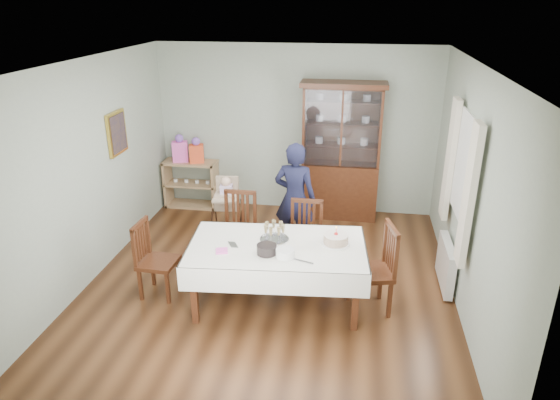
% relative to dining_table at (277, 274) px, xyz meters
% --- Properties ---
extents(floor, '(5.00, 5.00, 0.00)m').
position_rel_dining_table_xyz_m(floor, '(-0.16, 0.40, -0.38)').
color(floor, '#593319').
rests_on(floor, ground).
extents(room_shell, '(5.00, 5.00, 5.00)m').
position_rel_dining_table_xyz_m(room_shell, '(-0.16, 0.93, 1.32)').
color(room_shell, '#9EAA99').
rests_on(room_shell, floor).
extents(dining_table, '(2.09, 1.32, 0.76)m').
position_rel_dining_table_xyz_m(dining_table, '(0.00, 0.00, 0.00)').
color(dining_table, '#4A2412').
rests_on(dining_table, floor).
extents(china_cabinet, '(1.30, 0.48, 2.18)m').
position_rel_dining_table_xyz_m(china_cabinet, '(0.59, 2.66, 0.74)').
color(china_cabinet, '#4A2412').
rests_on(china_cabinet, floor).
extents(sideboard, '(0.90, 0.38, 0.80)m').
position_rel_dining_table_xyz_m(sideboard, '(-1.91, 2.68, 0.02)').
color(sideboard, tan).
rests_on(sideboard, floor).
extents(picture_frame, '(0.04, 0.48, 0.58)m').
position_rel_dining_table_xyz_m(picture_frame, '(-2.38, 1.20, 1.27)').
color(picture_frame, gold).
rests_on(picture_frame, room_shell).
extents(window, '(0.04, 1.02, 1.22)m').
position_rel_dining_table_xyz_m(window, '(2.06, 0.70, 1.17)').
color(window, white).
rests_on(window, room_shell).
extents(curtain_left, '(0.07, 0.30, 1.55)m').
position_rel_dining_table_xyz_m(curtain_left, '(2.00, 0.08, 1.07)').
color(curtain_left, silver).
rests_on(curtain_left, room_shell).
extents(curtain_right, '(0.07, 0.30, 1.55)m').
position_rel_dining_table_xyz_m(curtain_right, '(2.00, 1.32, 1.07)').
color(curtain_right, silver).
rests_on(curtain_right, room_shell).
extents(radiator, '(0.10, 0.80, 0.55)m').
position_rel_dining_table_xyz_m(radiator, '(2.00, 0.70, -0.08)').
color(radiator, white).
rests_on(radiator, floor).
extents(chair_far_left, '(0.46, 0.46, 1.00)m').
position_rel_dining_table_xyz_m(chair_far_left, '(-0.65, 0.81, -0.09)').
color(chair_far_left, '#4A2412').
rests_on(chair_far_left, floor).
extents(chair_far_right, '(0.44, 0.44, 0.96)m').
position_rel_dining_table_xyz_m(chair_far_right, '(0.24, 0.74, -0.10)').
color(chair_far_right, '#4A2412').
rests_on(chair_far_right, floor).
extents(chair_end_left, '(0.44, 0.44, 0.94)m').
position_rel_dining_table_xyz_m(chair_end_left, '(-1.44, -0.03, -0.11)').
color(chair_end_left, '#4A2412').
rests_on(chair_end_left, floor).
extents(chair_end_right, '(0.57, 0.57, 1.04)m').
position_rel_dining_table_xyz_m(chair_end_right, '(1.08, 0.05, -0.08)').
color(chair_end_right, '#4A2412').
rests_on(chair_end_right, floor).
extents(woman, '(0.62, 0.45, 1.58)m').
position_rel_dining_table_xyz_m(woman, '(0.03, 1.34, 0.41)').
color(woman, black).
rests_on(woman, floor).
extents(high_chair, '(0.49, 0.49, 0.99)m').
position_rel_dining_table_xyz_m(high_chair, '(-0.98, 1.51, 0.00)').
color(high_chair, black).
rests_on(high_chair, floor).
extents(champagne_tray, '(0.34, 0.34, 0.20)m').
position_rel_dining_table_xyz_m(champagne_tray, '(-0.05, 0.13, 0.44)').
color(champagne_tray, silver).
rests_on(champagne_tray, dining_table).
extents(birthday_cake, '(0.32, 0.32, 0.22)m').
position_rel_dining_table_xyz_m(birthday_cake, '(0.65, 0.13, 0.43)').
color(birthday_cake, white).
rests_on(birthday_cake, dining_table).
extents(plate_stack_dark, '(0.22, 0.22, 0.10)m').
position_rel_dining_table_xyz_m(plate_stack_dark, '(-0.08, -0.21, 0.43)').
color(plate_stack_dark, black).
rests_on(plate_stack_dark, dining_table).
extents(plate_stack_white, '(0.22, 0.22, 0.09)m').
position_rel_dining_table_xyz_m(plate_stack_white, '(0.13, -0.25, 0.42)').
color(plate_stack_white, white).
rests_on(plate_stack_white, dining_table).
extents(napkin_stack, '(0.16, 0.16, 0.02)m').
position_rel_dining_table_xyz_m(napkin_stack, '(-0.58, -0.24, 0.38)').
color(napkin_stack, '#FF5DC8').
rests_on(napkin_stack, dining_table).
extents(cutlery, '(0.17, 0.19, 0.01)m').
position_rel_dining_table_xyz_m(cutlery, '(-0.53, -0.07, 0.38)').
color(cutlery, silver).
rests_on(cutlery, dining_table).
extents(cake_knife, '(0.30, 0.12, 0.01)m').
position_rel_dining_table_xyz_m(cake_knife, '(0.30, -0.32, 0.38)').
color(cake_knife, silver).
rests_on(cake_knife, dining_table).
extents(gift_bag_pink, '(0.28, 0.22, 0.46)m').
position_rel_dining_table_xyz_m(gift_bag_pink, '(-2.06, 2.66, 0.62)').
color(gift_bag_pink, '#FF5DC8').
rests_on(gift_bag_pink, sideboard).
extents(gift_bag_orange, '(0.26, 0.21, 0.42)m').
position_rel_dining_table_xyz_m(gift_bag_orange, '(-1.78, 2.66, 0.60)').
color(gift_bag_orange, '#F75027').
rests_on(gift_bag_orange, sideboard).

